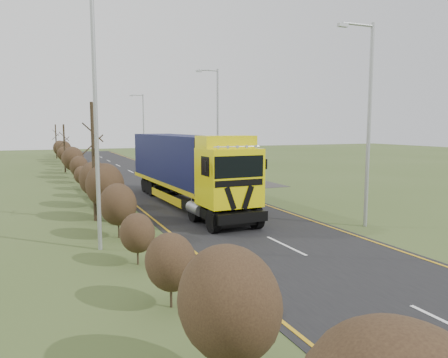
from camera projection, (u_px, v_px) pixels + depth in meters
name	position (u px, v px, depth m)	size (l,w,h in m)	color
ground	(243.00, 226.00, 21.35)	(160.00, 160.00, 0.00)	#3D4F22
road	(181.00, 196.00, 30.48)	(8.00, 120.00, 0.02)	black
layby	(214.00, 177.00, 42.14)	(6.00, 18.00, 0.02)	#292724
lane_markings	(183.00, 196.00, 30.19)	(7.52, 116.00, 0.01)	#C08E12
hedgerow	(95.00, 181.00, 26.03)	(2.24, 102.04, 6.05)	black
lorry	(186.00, 165.00, 26.52)	(3.13, 15.87, 4.40)	black
car_red_hatchback	(217.00, 175.00, 37.96)	(1.50, 3.73, 1.27)	maroon
car_blue_sedan	(205.00, 165.00, 47.65)	(1.39, 3.99, 1.31)	#091233
streetlight_near	(367.00, 116.00, 20.56)	(2.03, 0.19, 9.59)	#999D9E
streetlight_mid	(216.00, 119.00, 38.81)	(2.09, 0.20, 9.87)	#999D9E
streetlight_far	(143.00, 124.00, 64.37)	(2.02, 0.19, 9.54)	#999D9E
left_pole	(96.00, 128.00, 16.65)	(0.16, 0.16, 9.51)	#999D9E
speed_sign	(226.00, 171.00, 33.64)	(0.57, 0.10, 2.06)	#999D9E
warning_board	(184.00, 160.00, 48.27)	(0.73, 0.11, 1.92)	#999D9E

